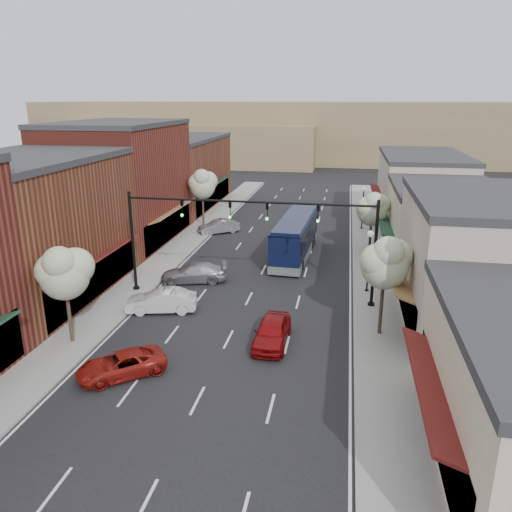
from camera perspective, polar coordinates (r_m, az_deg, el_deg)
The scene contains 27 objects.
ground at distance 26.54m, azimuth -4.18°, elevation -11.41°, with size 160.00×160.00×0.00m, color black.
sidewalk_left at distance 45.23m, azimuth -8.74°, elevation 1.00°, with size 2.80×73.00×0.15m, color gray.
sidewalk_right at distance 42.95m, azimuth 13.00°, elevation -0.16°, with size 2.80×73.00×0.15m, color gray.
curb_left at distance 44.81m, azimuth -7.04°, elevation 0.91°, with size 0.25×73.00×0.17m, color gray.
curb_right at distance 42.89m, azimuth 11.14°, elevation -0.06°, with size 0.25×73.00×0.17m, color gray.
bldg_left_midnear at distance 35.84m, azimuth -24.48°, elevation 2.79°, with size 10.14×14.10×9.40m.
bldg_left_midfar at distance 47.59m, azimuth -15.19°, elevation 8.01°, with size 10.14×14.10×10.90m.
bldg_left_far at distance 62.44m, azimuth -8.86°, elevation 9.41°, with size 10.14×18.10×8.40m.
bldg_right_midnear at distance 30.79m, azimuth 24.30°, elevation -0.89°, with size 9.14×12.10×7.90m.
bldg_right_midfar at distance 42.29m, azimuth 20.50°, elevation 3.25°, with size 9.14×12.10×6.40m.
bldg_right_far at distance 55.74m, azimuth 18.22°, elevation 7.25°, with size 9.14×16.10×7.40m.
hill_far at distance 112.80m, azimuth 7.42°, elevation 14.01°, with size 120.00×30.00×12.00m, color #7A6647.
hill_near at distance 105.47m, azimuth -7.04°, elevation 12.69°, with size 50.00×20.00×8.00m, color #7A6647.
signal_mast_right at distance 31.53m, azimuth 9.24°, elevation 2.25°, with size 8.22×0.46×7.00m.
signal_mast_left at distance 33.59m, azimuth -10.31°, elevation 3.14°, with size 8.22×0.46×7.00m.
tree_right_near at distance 27.78m, azimuth 14.63°, elevation -0.58°, with size 2.85×2.65×5.95m.
tree_right_far at distance 43.36m, azimuth 13.21°, elevation 5.36°, with size 2.85×2.65×5.43m.
tree_left_near at distance 27.89m, azimuth -21.08°, elevation -1.64°, with size 2.85×2.65×5.69m.
tree_left_far at distance 51.10m, azimuth -6.13°, elevation 8.23°, with size 2.85×2.65×6.13m.
lamp_post_near at distance 34.42m, azimuth 12.84°, elevation 0.54°, with size 0.44×0.44×4.44m.
lamp_post_far at distance 51.42m, azimuth 12.15°, elevation 6.19°, with size 0.44×0.44×4.44m.
coach_bus at distance 42.04m, azimuth 4.54°, elevation 2.29°, with size 3.01×11.25×3.41m.
red_hatchback at distance 27.42m, azimuth 1.85°, elevation -8.62°, with size 1.75×4.34×1.48m, color maroon.
parked_car_a at distance 25.43m, azimuth -15.14°, elevation -11.91°, with size 1.96×4.25×1.18m, color maroon.
parked_car_b at distance 31.91m, azimuth -10.76°, elevation -5.06°, with size 1.52×4.37×1.44m, color silver.
parked_car_c at distance 36.64m, azimuth -7.12°, elevation -1.91°, with size 1.94×4.77×1.38m, color gray.
parked_car_e at distance 49.65m, azimuth -4.28°, elevation 3.37°, with size 1.42×4.09×1.35m, color gray.
Camera 1 is at (5.99, -22.43, 12.87)m, focal length 35.00 mm.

